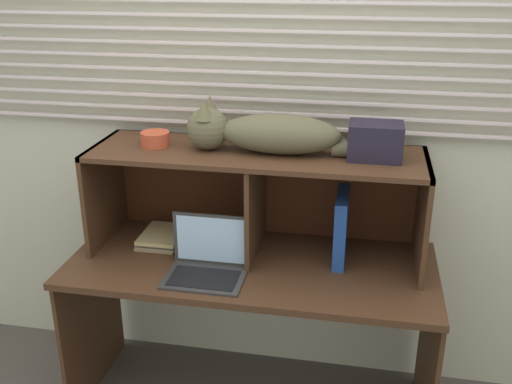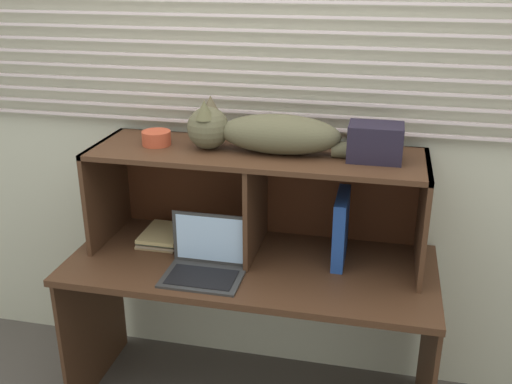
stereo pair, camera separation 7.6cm
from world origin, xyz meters
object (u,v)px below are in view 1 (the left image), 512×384
Objects in this scene: laptop at (207,263)px; book_stack at (162,237)px; storage_box at (375,141)px; small_basket at (155,139)px; binder_upright at (341,227)px; cat at (263,132)px.

laptop is 0.37m from book_stack.
book_stack is 1.05m from storage_box.
small_basket is (-0.28, 0.24, 0.44)m from laptop.
book_stack is at bearing 179.93° from storage_box.
binder_upright is 1.40× the size of storage_box.
binder_upright is 1.20× the size of book_stack.
small_basket is 0.93m from storage_box.
small_basket is at bearing -155.21° from book_stack.
small_basket reaches higher than binder_upright.
cat is 0.58m from laptop.
cat is 3.41× the size of book_stack.
binder_upright is 0.82m from book_stack.
binder_upright is 0.40m from storage_box.
cat is 0.46m from storage_box.
cat is 0.47m from small_basket.
laptop is at bearing -159.32° from storage_box.
cat is at bearing 180.00° from binder_upright.
book_stack is 0.47m from small_basket.
laptop is at bearing -40.85° from small_basket.
laptop is 1.51× the size of storage_box.
storage_box is (0.64, 0.24, 0.49)m from laptop.
laptop is at bearing -127.72° from cat.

